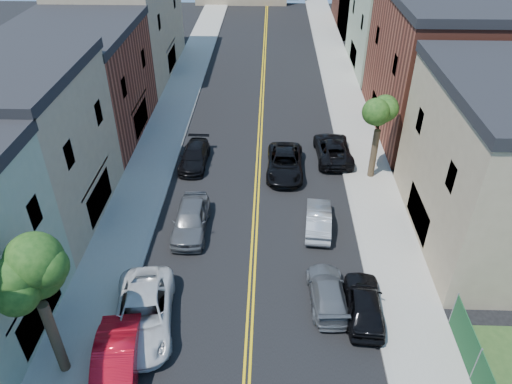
# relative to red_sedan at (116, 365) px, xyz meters

# --- Properties ---
(sidewalk_left) EXTENTS (3.20, 100.00, 0.15)m
(sidewalk_left) POSITION_rel_red_sedan_xyz_m (-2.40, 26.31, -0.75)
(sidewalk_left) COLOR gray
(sidewalk_left) RESTS_ON ground
(sidewalk_right) EXTENTS (3.20, 100.00, 0.15)m
(sidewalk_right) POSITION_rel_red_sedan_xyz_m (13.40, 26.31, -0.75)
(sidewalk_right) COLOR gray
(sidewalk_right) RESTS_ON ground
(curb_left) EXTENTS (0.30, 100.00, 0.15)m
(curb_left) POSITION_rel_red_sedan_xyz_m (-0.65, 26.31, -0.75)
(curb_left) COLOR gray
(curb_left) RESTS_ON ground
(curb_right) EXTENTS (0.30, 100.00, 0.15)m
(curb_right) POSITION_rel_red_sedan_xyz_m (11.65, 26.31, -0.75)
(curb_right) COLOR gray
(curb_right) RESTS_ON ground
(bldg_left_tan_near) EXTENTS (9.00, 10.00, 9.00)m
(bldg_left_tan_near) POSITION_rel_red_sedan_xyz_m (-8.50, 11.31, 3.67)
(bldg_left_tan_near) COLOR #998466
(bldg_left_tan_near) RESTS_ON ground
(bldg_left_brick) EXTENTS (9.00, 12.00, 8.00)m
(bldg_left_brick) POSITION_rel_red_sedan_xyz_m (-8.50, 22.31, 3.17)
(bldg_left_brick) COLOR brown
(bldg_left_brick) RESTS_ON ground
(bldg_left_tan_far) EXTENTS (9.00, 16.00, 9.50)m
(bldg_left_tan_far) POSITION_rel_red_sedan_xyz_m (-8.50, 36.31, 3.92)
(bldg_left_tan_far) COLOR #998466
(bldg_left_tan_far) RESTS_ON ground
(bldg_right_tan) EXTENTS (9.00, 12.00, 9.00)m
(bldg_right_tan) POSITION_rel_red_sedan_xyz_m (19.50, 10.31, 3.67)
(bldg_right_tan) COLOR #998466
(bldg_right_tan) RESTS_ON ground
(bldg_right_brick) EXTENTS (9.00, 14.00, 10.00)m
(bldg_right_brick) POSITION_rel_red_sedan_xyz_m (19.50, 24.31, 4.17)
(bldg_right_brick) COLOR brown
(bldg_right_brick) RESTS_ON ground
(bldg_right_palegrn) EXTENTS (9.00, 12.00, 8.50)m
(bldg_right_palegrn) POSITION_rel_red_sedan_xyz_m (19.50, 38.31, 3.42)
(bldg_right_palegrn) COLOR gray
(bldg_right_palegrn) RESTS_ON ground
(tree_left_mid) EXTENTS (5.20, 5.20, 9.29)m
(tree_left_mid) POSITION_rel_red_sedan_xyz_m (-2.38, 0.31, 5.75)
(tree_left_mid) COLOR #34291A
(tree_left_mid) RESTS_ON sidewalk_left
(tree_right_far) EXTENTS (4.40, 4.40, 8.03)m
(tree_right_far) POSITION_rel_red_sedan_xyz_m (13.42, 16.31, 4.93)
(tree_right_far) COLOR #34291A
(tree_right_far) RESTS_ON sidewalk_right
(red_sedan) EXTENTS (2.42, 5.23, 1.66)m
(red_sedan) POSITION_rel_red_sedan_xyz_m (0.00, 0.00, 0.00)
(red_sedan) COLOR red
(red_sedan) RESTS_ON ground
(white_pickup) EXTENTS (3.47, 6.16, 1.63)m
(white_pickup) POSITION_rel_red_sedan_xyz_m (0.51, 2.83, -0.02)
(white_pickup) COLOR silver
(white_pickup) RESTS_ON ground
(grey_car_left) EXTENTS (1.99, 4.90, 1.67)m
(grey_car_left) POSITION_rel_red_sedan_xyz_m (1.70, 10.05, 0.00)
(grey_car_left) COLOR #525559
(grey_car_left) RESTS_ON ground
(black_car_left) EXTENTS (2.01, 4.67, 1.34)m
(black_car_left) POSITION_rel_red_sedan_xyz_m (0.86, 17.65, -0.16)
(black_car_left) COLOR black
(black_car_left) RESTS_ON ground
(grey_car_right) EXTENTS (2.00, 4.47, 1.27)m
(grey_car_right) POSITION_rel_red_sedan_xyz_m (9.30, 4.66, -0.19)
(grey_car_right) COLOR #575A5E
(grey_car_right) RESTS_ON ground
(black_car_right) EXTENTS (2.03, 4.48, 1.49)m
(black_car_right) POSITION_rel_red_sedan_xyz_m (11.00, 3.88, -0.08)
(black_car_right) COLOR black
(black_car_right) RESTS_ON ground
(silver_car_right) EXTENTS (1.80, 4.29, 1.38)m
(silver_car_right) POSITION_rel_red_sedan_xyz_m (9.30, 10.49, -0.14)
(silver_car_right) COLOR #A1A4A9
(silver_car_right) RESTS_ON ground
(dark_car_right_far) EXTENTS (2.69, 5.46, 1.49)m
(dark_car_right_far) POSITION_rel_red_sedan_xyz_m (11.00, 18.94, -0.08)
(dark_car_right_far) COLOR black
(dark_car_right_far) RESTS_ON ground
(black_suv_lane) EXTENTS (2.63, 5.47, 1.50)m
(black_suv_lane) POSITION_rel_red_sedan_xyz_m (7.40, 16.74, -0.08)
(black_suv_lane) COLOR black
(black_suv_lane) RESTS_ON ground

